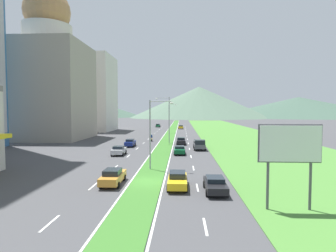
{
  "coord_description": "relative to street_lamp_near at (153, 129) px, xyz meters",
  "views": [
    {
      "loc": [
        3.57,
        -28.6,
        7.44
      ],
      "look_at": [
        -0.29,
        50.62,
        3.04
      ],
      "focal_mm": 30.05,
      "sensor_mm": 36.0,
      "label": 1
    }
  ],
  "objects": [
    {
      "name": "pickup_truck_0",
      "position": [
        6.97,
        18.18,
        -4.08
      ],
      "size": [
        2.18,
        5.4,
        2.0
      ],
      "rotation": [
        0.0,
        0.0,
        -1.57
      ],
      "color": "#515459",
      "rests_on": "ground_plane"
    },
    {
      "name": "lane_dash_right_9",
      "position": [
        5.13,
        55.71,
        -5.06
      ],
      "size": [
        0.16,
        2.8,
        0.01
      ],
      "primitive_type": "cube",
      "color": "silver",
      "rests_on": "ground_plane"
    },
    {
      "name": "lane_dash_right_3",
      "position": [
        5.13,
        1.02,
        -5.06
      ],
      "size": [
        0.16,
        2.8,
        0.01
      ],
      "primitive_type": "cube",
      "color": "silver",
      "rests_on": "ground_plane"
    },
    {
      "name": "hill_far_left",
      "position": [
        -112.21,
        285.8,
        6.67
      ],
      "size": [
        140.79,
        140.79,
        23.46
      ],
      "primitive_type": "cone",
      "color": "#3D5647",
      "rests_on": "ground_plane"
    },
    {
      "name": "edge_line_median_left",
      "position": [
        -1.72,
        53.67,
        -5.06
      ],
      "size": [
        0.16,
        240.0,
        0.01
      ],
      "primitive_type": "cube",
      "color": "silver",
      "rests_on": "ground_plane"
    },
    {
      "name": "lane_dash_right_4",
      "position": [
        5.13,
        10.14,
        -5.06
      ],
      "size": [
        0.16,
        2.8,
        0.01
      ],
      "primitive_type": "cube",
      "color": "silver",
      "rests_on": "ground_plane"
    },
    {
      "name": "car_5",
      "position": [
        -3.3,
        -7.32,
        -4.27
      ],
      "size": [
        1.95,
        4.77,
        1.56
      ],
      "rotation": [
        0.0,
        0.0,
        1.57
      ],
      "color": "#C6842D",
      "rests_on": "ground_plane"
    },
    {
      "name": "street_lamp_near",
      "position": [
        0.0,
        0.0,
        0.0
      ],
      "size": [
        3.06,
        0.28,
        8.73
      ],
      "color": "#99999E",
      "rests_on": "ground_plane"
    },
    {
      "name": "lane_dash_left_10",
      "position": [
        -5.07,
        64.83,
        -5.06
      ],
      "size": [
        0.16,
        2.8,
        0.01
      ],
      "primitive_type": "cube",
      "color": "silver",
      "rests_on": "ground_plane"
    },
    {
      "name": "midrise_colored",
      "position": [
        -30.35,
        66.36,
        8.51
      ],
      "size": [
        17.52,
        17.52,
        27.16
      ],
      "primitive_type": "cube",
      "color": "silver",
      "rests_on": "ground_plane"
    },
    {
      "name": "billboard_roadside",
      "position": [
        11.57,
        -14.01,
        -0.35
      ],
      "size": [
        4.63,
        0.28,
        6.43
      ],
      "color": "#4C4C51",
      "rests_on": "ground_plane"
    },
    {
      "name": "lane_dash_left_13",
      "position": [
        -5.07,
        92.18,
        -5.06
      ],
      "size": [
        0.16,
        2.8,
        0.01
      ],
      "primitive_type": "cube",
      "color": "silver",
      "rests_on": "ground_plane"
    },
    {
      "name": "lane_dash_left_9",
      "position": [
        -5.07,
        55.71,
        -5.06
      ],
      "size": [
        0.16,
        2.8,
        0.01
      ],
      "primitive_type": "cube",
      "color": "silver",
      "rests_on": "ground_plane"
    },
    {
      "name": "lane_dash_right_7",
      "position": [
        5.13,
        37.48,
        -5.06
      ],
      "size": [
        0.16,
        2.8,
        0.01
      ],
      "primitive_type": "cube",
      "color": "silver",
      "rests_on": "ground_plane"
    },
    {
      "name": "street_lamp_mid",
      "position": [
        0.5,
        27.67,
        0.87
      ],
      "size": [
        3.17,
        0.43,
        10.38
      ],
      "color": "#99999E",
      "rests_on": "ground_plane"
    },
    {
      "name": "lane_dash_right_5",
      "position": [
        5.13,
        19.25,
        -5.06
      ],
      "size": [
        0.16,
        2.8,
        0.01
      ],
      "primitive_type": "cube",
      "color": "silver",
      "rests_on": "ground_plane"
    },
    {
      "name": "car_6",
      "position": [
        3.49,
        26.33,
        -4.29
      ],
      "size": [
        2.01,
        4.74,
        1.53
      ],
      "rotation": [
        0.0,
        0.0,
        -1.57
      ],
      "color": "black",
      "rests_on": "ground_plane"
    },
    {
      "name": "lane_dash_right_1",
      "position": [
        5.13,
        -17.21,
        -5.06
      ],
      "size": [
        0.16,
        2.8,
        0.01
      ],
      "primitive_type": "cube",
      "color": "silver",
      "rests_on": "ground_plane"
    },
    {
      "name": "lane_dash_left_4",
      "position": [
        -5.07,
        10.14,
        -5.06
      ],
      "size": [
        0.16,
        2.8,
        0.01
      ],
      "primitive_type": "cube",
      "color": "silver",
      "rests_on": "ground_plane"
    },
    {
      "name": "lane_dash_left_7",
      "position": [
        -5.07,
        37.48,
        -5.06
      ],
      "size": [
        0.16,
        2.8,
        0.01
      ],
      "primitive_type": "cube",
      "color": "silver",
      "rests_on": "ground_plane"
    },
    {
      "name": "lane_dash_left_3",
      "position": [
        -5.07,
        1.02,
        -5.06
      ],
      "size": [
        0.16,
        2.8,
        0.01
      ],
      "primitive_type": "cube",
      "color": "silver",
      "rests_on": "ground_plane"
    },
    {
      "name": "car_3",
      "position": [
        6.68,
        -9.46,
        -4.35
      ],
      "size": [
        1.96,
        4.66,
        1.35
      ],
      "rotation": [
        0.0,
        0.0,
        -1.57
      ],
      "color": "black",
      "rests_on": "ground_plane"
    },
    {
      "name": "street_lamp_far",
      "position": [
        -0.23,
        55.37,
        0.42
      ],
      "size": [
        2.67,
        0.28,
        9.63
      ],
      "color": "#99999E",
      "rests_on": "ground_plane"
    },
    {
      "name": "lane_dash_right_6",
      "position": [
        5.13,
        28.37,
        -5.06
      ],
      "size": [
        0.16,
        2.8,
        0.01
      ],
      "primitive_type": "cube",
      "color": "silver",
      "rests_on": "ground_plane"
    },
    {
      "name": "lane_dash_right_13",
      "position": [
        5.13,
        92.18,
        -5.06
      ],
      "size": [
        0.16,
        2.8,
        0.01
      ],
      "primitive_type": "cube",
      "color": "silver",
      "rests_on": "ground_plane"
    },
    {
      "name": "car_1",
      "position": [
        -6.93,
        89.65,
        -4.31
      ],
      "size": [
        1.93,
        4.47,
        1.48
      ],
      "rotation": [
        0.0,
        0.0,
        1.57
      ],
      "color": "#0C5128",
      "rests_on": "ground_plane"
    },
    {
      "name": "car_2",
      "position": [
        3.21,
        -8.19,
        -4.3
      ],
      "size": [
        1.92,
        4.68,
        1.51
      ],
      "rotation": [
        0.0,
        0.0,
        -1.57
      ],
      "color": "yellow",
      "rests_on": "ground_plane"
    },
    {
      "name": "car_4",
      "position": [
        3.24,
        78.25,
        -4.32
      ],
      "size": [
        2.04,
        4.12,
        1.48
      ],
      "rotation": [
        0.0,
        0.0,
        -1.57
      ],
      "color": "yellow",
      "rests_on": "ground_plane"
    },
    {
      "name": "lane_dash_right_10",
      "position": [
        5.13,
        64.83,
        -5.06
      ],
      "size": [
        0.16,
        2.8,
        0.01
      ],
      "primitive_type": "cube",
      "color": "silver",
      "rests_on": "ground_plane"
    },
    {
      "name": "car_7",
      "position": [
        -6.88,
        11.14,
        -4.29
      ],
      "size": [
        2.03,
        4.02,
        1.52
      ],
      "rotation": [
        0.0,
        0.0,
        1.57
      ],
      "color": "#B2B2B7",
      "rests_on": "ground_plane"
    },
    {
      "name": "hill_far_right",
      "position": [
        135.61,
        290.48,
        6.2
      ],
      "size": [
        194.98,
        194.98,
        22.54
      ],
      "primitive_type": "cone",
      "color": "#3D5647",
      "rests_on": "ground_plane"
    },
    {
      "name": "edge_line_median_right",
      "position": [
        1.78,
        53.67,
        -5.06
      ],
      "size": [
        0.16,
        240.0,
        0.01
      ],
      "primitive_type": "cube",
      "color": "silver",
      "rests_on": "ground_plane"
    },
    {
      "name": "car_0",
      "position": [
        -6.98,
        22.1,
        -4.26
      ],
      "size": [
        1.87,
        4.32,
        1.57
      ],
      "rotation": [
        0.0,
        0.0,
        1.57
      ],
      "color": "navy",
      "rests_on": "ground_plane"
    },
    {
      "name": "ground_plane",
      "position": [
        0.03,
        -6.33,
        -5.06
      ],
      "size": [
        600.0,
        600.0,
        0.0
      ],
      "primitive_type": "plane",
      "color": "#424244"
    },
    {
      "name": "hill_far_center",
      "position": [
        21.35,
        254.34,
        10.77
      ],
      "size": [
        140.77,
        140.77,
        31.68
      ],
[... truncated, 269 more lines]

